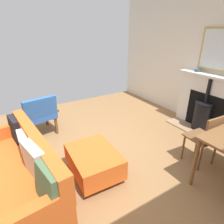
{
  "coord_description": "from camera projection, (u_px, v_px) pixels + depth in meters",
  "views": [
    {
      "loc": [
        0.75,
        2.37,
        1.95
      ],
      "look_at": [
        -0.56,
        0.23,
        0.83
      ],
      "focal_mm": 30.0,
      "sensor_mm": 36.0,
      "label": 1
    }
  ],
  "objects": [
    {
      "name": "ground_plane",
      "position": [
        75.0,
        162.0,
        3.0
      ],
      "size": [
        5.9,
        5.24,
        0.01
      ],
      "primitive_type": "cube",
      "color": "olive"
    },
    {
      "name": "wall_left",
      "position": [
        206.0,
        57.0,
        3.83
      ],
      "size": [
        0.12,
        5.24,
        2.84
      ],
      "primitive_type": "cube",
      "color": "silver",
      "rests_on": "ground"
    },
    {
      "name": "fireplace",
      "position": [
        207.0,
        106.0,
        3.81
      ],
      "size": [
        0.59,
        1.42,
        1.14
      ],
      "color": "#9E7A5B",
      "rests_on": "ground"
    },
    {
      "name": "mirror_over_mantel",
      "position": [
        224.0,
        50.0,
        3.42
      ],
      "size": [
        0.04,
        0.92,
        0.79
      ],
      "color": "tan"
    },
    {
      "name": "mantel_bowl_near",
      "position": [
        198.0,
        70.0,
        3.84
      ],
      "size": [
        0.12,
        0.12,
        0.05
      ],
      "color": "#334C56",
      "rests_on": "fireplace"
    },
    {
      "name": "sofa",
      "position": [
        13.0,
        176.0,
        2.22
      ],
      "size": [
        1.07,
        1.87,
        0.82
      ],
      "color": "#B2B2B7",
      "rests_on": "ground"
    },
    {
      "name": "ottoman",
      "position": [
        94.0,
        161.0,
        2.66
      ],
      "size": [
        0.65,
        0.84,
        0.39
      ],
      "color": "#B2B2B7",
      "rests_on": "ground"
    },
    {
      "name": "armchair_accent",
      "position": [
        39.0,
        113.0,
        3.56
      ],
      "size": [
        0.76,
        0.68,
        0.83
      ],
      "color": "brown",
      "rests_on": "ground"
    },
    {
      "name": "dining_chair_near_fireplace",
      "position": [
        207.0,
        136.0,
        2.74
      ],
      "size": [
        0.43,
        0.43,
        0.84
      ],
      "color": "brown",
      "rests_on": "ground"
    }
  ]
}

